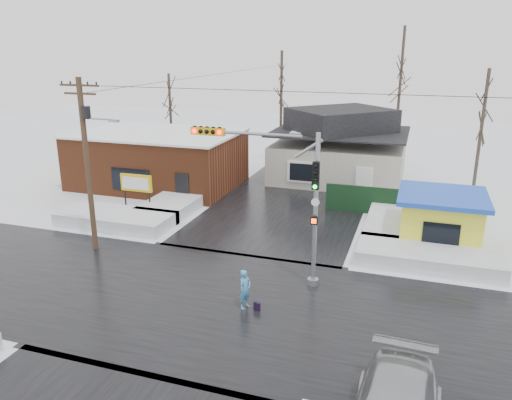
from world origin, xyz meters
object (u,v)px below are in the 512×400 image
(pedestrian, at_px, (245,290))
(traffic_signal, at_px, (281,187))
(utility_pole, at_px, (88,155))
(marquee_sign, at_px, (136,184))
(kiosk, at_px, (440,219))

(pedestrian, bearing_deg, traffic_signal, 10.01)
(utility_pole, height_order, marquee_sign, utility_pole)
(marquee_sign, height_order, pedestrian, marquee_sign)
(kiosk, distance_m, pedestrian, 12.61)
(marquee_sign, bearing_deg, kiosk, 1.55)
(traffic_signal, height_order, pedestrian, traffic_signal)
(traffic_signal, bearing_deg, marquee_sign, 150.28)
(traffic_signal, bearing_deg, kiosk, 44.84)
(kiosk, bearing_deg, utility_pole, -159.56)
(traffic_signal, height_order, marquee_sign, traffic_signal)
(traffic_signal, relative_size, kiosk, 1.52)
(marquee_sign, bearing_deg, pedestrian, -41.26)
(marquee_sign, bearing_deg, utility_pole, -79.87)
(utility_pole, height_order, kiosk, utility_pole)
(utility_pole, relative_size, marquee_sign, 3.53)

